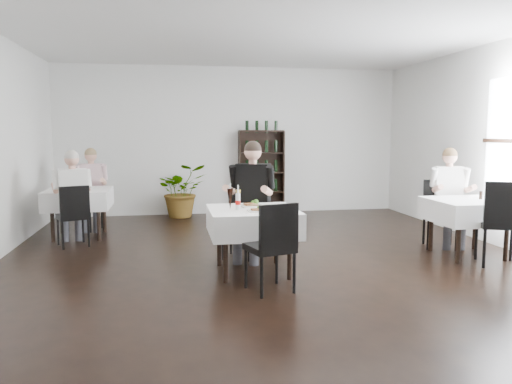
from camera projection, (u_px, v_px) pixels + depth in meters
room_shell at (278, 147)px, 5.86m from camera, size 9.00×9.00×9.00m
wine_shelf at (261, 173)px, 10.26m from camera, size 0.90×0.28×1.75m
main_table at (253, 221)px, 5.91m from camera, size 1.03×1.03×0.77m
left_table at (79, 199)px, 7.95m from camera, size 0.98×0.98×0.77m
right_table at (468, 211)px, 6.72m from camera, size 0.98×0.98×0.77m
potted_tree at (182, 191)px, 9.86m from camera, size 1.11×1.01×1.06m
main_chair_far at (241, 219)px, 6.70m from camera, size 0.54×0.54×0.89m
main_chair_near at (273, 242)px, 5.15m from camera, size 0.54×0.54×0.95m
left_chair_far at (87, 195)px, 8.62m from camera, size 0.61×0.61×1.05m
left_chair_near at (73, 212)px, 7.25m from camera, size 0.54×0.54×0.91m
right_chair_far at (440, 209)px, 7.31m from camera, size 0.57×0.57×0.97m
right_chair_near at (502, 218)px, 6.19m from camera, size 0.64×0.64×1.08m
diner_main at (251, 191)px, 6.52m from camera, size 0.70×0.73×1.56m
diner_left_far at (91, 183)px, 8.54m from camera, size 0.53×0.53×1.41m
diner_left_near at (72, 190)px, 7.36m from camera, size 0.60×0.64×1.42m
diner_right_far at (450, 189)px, 7.31m from camera, size 0.60×0.63×1.45m
plate_far at (252, 205)px, 6.08m from camera, size 0.31×0.31×0.08m
plate_near at (258, 210)px, 5.71m from camera, size 0.22×0.22×0.07m
pilsner_dark at (230, 199)px, 5.83m from camera, size 0.07×0.07×0.31m
pilsner_lager at (238, 199)px, 5.90m from camera, size 0.07×0.07×0.28m
coke_bottle at (238, 201)px, 5.83m from camera, size 0.06×0.06×0.24m
napkin_cutlery at (285, 210)px, 5.74m from camera, size 0.22×0.21×0.02m
pepper_mill at (481, 195)px, 6.74m from camera, size 0.06×0.06×0.11m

